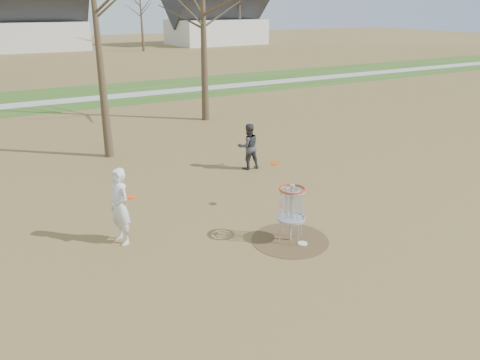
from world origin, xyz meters
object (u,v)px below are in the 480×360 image
player_throwing (248,146)px  disc_golf_basket (292,204)px  player_standing (120,207)px  disc_grounded (303,243)px

player_throwing → disc_golf_basket: player_throwing is taller
player_standing → disc_grounded: (3.56, -2.12, -0.87)m
disc_grounded → player_throwing: bearing=73.1°
player_standing → disc_golf_basket: size_ratio=1.32×
disc_grounded → player_standing: bearing=149.2°
player_standing → player_throwing: bearing=106.9°
disc_grounded → disc_golf_basket: bearing=114.7°
player_standing → disc_grounded: size_ratio=8.13×
player_standing → disc_grounded: player_standing is taller
player_standing → player_throwing: 5.98m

